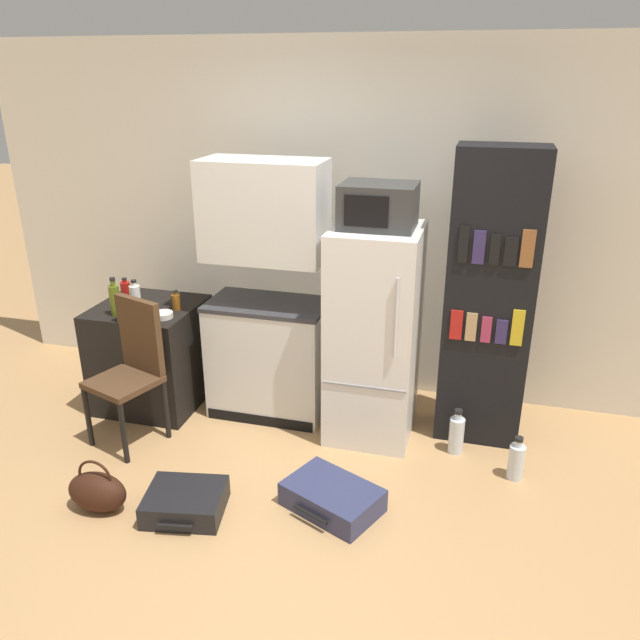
% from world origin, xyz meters
% --- Properties ---
extents(ground_plane, '(24.00, 24.00, 0.00)m').
position_xyz_m(ground_plane, '(0.00, 0.00, 0.00)').
color(ground_plane, tan).
extents(wall_back, '(6.40, 0.10, 2.63)m').
position_xyz_m(wall_back, '(0.20, 2.00, 1.31)').
color(wall_back, silver).
rests_on(wall_back, ground_plane).
extents(side_table, '(0.73, 0.70, 0.79)m').
position_xyz_m(side_table, '(-1.43, 1.25, 0.39)').
color(side_table, black).
rests_on(side_table, ground_plane).
extents(kitchen_hutch, '(0.85, 0.49, 1.85)m').
position_xyz_m(kitchen_hutch, '(-0.53, 1.36, 0.86)').
color(kitchen_hutch, silver).
rests_on(kitchen_hutch, ground_plane).
extents(refrigerator, '(0.57, 0.66, 1.47)m').
position_xyz_m(refrigerator, '(0.26, 1.28, 0.73)').
color(refrigerator, white).
rests_on(refrigerator, ground_plane).
extents(microwave, '(0.47, 0.38, 0.28)m').
position_xyz_m(microwave, '(0.26, 1.28, 1.61)').
color(microwave, '#333333').
rests_on(microwave, refrigerator).
extents(bookshelf, '(0.56, 0.35, 1.98)m').
position_xyz_m(bookshelf, '(0.98, 1.43, 0.99)').
color(bookshelf, black).
rests_on(bookshelf, ground_plane).
extents(bottle_ketchup_red, '(0.07, 0.07, 0.15)m').
position_xyz_m(bottle_ketchup_red, '(-1.67, 1.38, 0.85)').
color(bottle_ketchup_red, '#AD1914').
rests_on(bottle_ketchup_red, side_table).
extents(bottle_milk_white, '(0.08, 0.08, 0.20)m').
position_xyz_m(bottle_milk_white, '(-1.49, 1.21, 0.87)').
color(bottle_milk_white, white).
rests_on(bottle_milk_white, side_table).
extents(bottle_amber_beer, '(0.06, 0.06, 0.14)m').
position_xyz_m(bottle_amber_beer, '(-1.18, 1.24, 0.85)').
color(bottle_amber_beer, brown).
rests_on(bottle_amber_beer, side_table).
extents(bottle_olive_oil, '(0.07, 0.07, 0.28)m').
position_xyz_m(bottle_olive_oil, '(-1.53, 1.03, 0.90)').
color(bottle_olive_oil, '#566619').
rests_on(bottle_olive_oil, side_table).
extents(bowl, '(0.14, 0.14, 0.04)m').
position_xyz_m(bowl, '(-1.20, 1.07, 0.81)').
color(bowl, silver).
rests_on(bowl, side_table).
extents(chair, '(0.51, 0.51, 0.99)m').
position_xyz_m(chair, '(-1.29, 0.78, 0.58)').
color(chair, black).
rests_on(chair, ground_plane).
extents(suitcase_large_flat, '(0.50, 0.45, 0.14)m').
position_xyz_m(suitcase_large_flat, '(-0.61, 0.11, 0.07)').
color(suitcase_large_flat, black).
rests_on(suitcase_large_flat, ground_plane).
extents(suitcase_small_flat, '(0.64, 0.55, 0.15)m').
position_xyz_m(suitcase_small_flat, '(0.20, 0.37, 0.07)').
color(suitcase_small_flat, navy).
rests_on(suitcase_small_flat, ground_plane).
extents(handbag, '(0.36, 0.20, 0.33)m').
position_xyz_m(handbag, '(-1.11, -0.00, 0.12)').
color(handbag, '#33190F').
rests_on(handbag, ground_plane).
extents(water_bottle_front, '(0.10, 0.10, 0.30)m').
position_xyz_m(water_bottle_front, '(1.24, 0.95, 0.12)').
color(water_bottle_front, silver).
rests_on(water_bottle_front, ground_plane).
extents(water_bottle_middle, '(0.10, 0.10, 0.32)m').
position_xyz_m(water_bottle_middle, '(0.86, 1.14, 0.13)').
color(water_bottle_middle, silver).
rests_on(water_bottle_middle, ground_plane).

